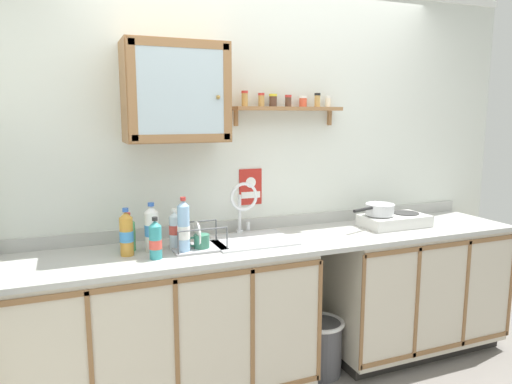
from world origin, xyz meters
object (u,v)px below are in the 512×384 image
(hot_plate_stove, at_px, (394,220))
(trash_bin, at_px, (320,346))
(bottle_opaque_white_3, at_px, (152,229))
(bottle_juice_amber_2, at_px, (126,234))
(mug, at_px, (201,242))
(bottle_water_clear_1, at_px, (175,230))
(warning_sign, at_px, (251,187))
(sink, at_px, (250,244))
(bottle_water_blue_4, at_px, (184,228))
(bottle_soda_green_5, at_px, (128,233))
(wall_cabinet, at_px, (176,93))
(saucepan, at_px, (379,209))
(bottle_detergent_teal_0, at_px, (155,240))
(dish_rack, at_px, (197,243))

(hot_plate_stove, xyz_separation_m, trash_bin, (-0.62, -0.09, -0.78))
(bottle_opaque_white_3, bearing_deg, bottle_juice_amber_2, -171.04)
(trash_bin, bearing_deg, mug, 177.93)
(bottle_water_clear_1, distance_m, bottle_juice_amber_2, 0.28)
(warning_sign, bearing_deg, hot_plate_stove, -16.53)
(sink, xyz_separation_m, bottle_water_blue_4, (-0.45, -0.11, 0.16))
(bottle_soda_green_5, height_order, wall_cabinet, wall_cabinet)
(mug, bearing_deg, bottle_soda_green_5, 159.23)
(saucepan, bearing_deg, bottle_juice_amber_2, -179.08)
(sink, relative_size, bottle_opaque_white_3, 1.76)
(sink, xyz_separation_m, bottle_juice_amber_2, (-0.75, -0.04, 0.14))
(bottle_detergent_teal_0, bearing_deg, wall_cabinet, 54.68)
(saucepan, height_order, trash_bin, saucepan)
(mug, distance_m, wall_cabinet, 0.88)
(sink, bearing_deg, trash_bin, -13.95)
(hot_plate_stove, xyz_separation_m, dish_rack, (-1.43, -0.03, -0.01))
(warning_sign, distance_m, trash_bin, 1.15)
(bottle_water_clear_1, distance_m, bottle_soda_green_5, 0.26)
(bottle_juice_amber_2, distance_m, warning_sign, 0.92)
(sink, distance_m, trash_bin, 0.85)
(sink, bearing_deg, bottle_water_blue_4, -166.07)
(mug, bearing_deg, saucepan, 3.35)
(bottle_water_clear_1, xyz_separation_m, wall_cabinet, (0.05, 0.12, 0.79))
(bottle_juice_amber_2, xyz_separation_m, bottle_soda_green_5, (0.02, 0.10, -0.02))
(bottle_juice_amber_2, bearing_deg, warning_sign, 19.19)
(wall_cabinet, bearing_deg, bottle_detergent_teal_0, -125.32)
(sink, height_order, bottle_detergent_teal_0, sink)
(bottle_water_blue_4, xyz_separation_m, mug, (0.11, 0.03, -0.10))
(sink, distance_m, bottle_water_blue_4, 0.49)
(bottle_water_clear_1, distance_m, bottle_water_blue_4, 0.12)
(wall_cabinet, xyz_separation_m, trash_bin, (0.87, -0.23, -1.63))
(bottle_detergent_teal_0, relative_size, dish_rack, 0.75)
(bottle_water_blue_4, bearing_deg, saucepan, 4.18)
(dish_rack, bearing_deg, warning_sign, 34.66)
(warning_sign, bearing_deg, bottle_detergent_teal_0, -149.80)
(saucepan, height_order, bottle_water_blue_4, bottle_water_blue_4)
(trash_bin, bearing_deg, bottle_soda_green_5, 171.49)
(dish_rack, bearing_deg, bottle_water_blue_4, -149.01)
(wall_cabinet, bearing_deg, dish_rack, -71.15)
(bottle_water_blue_4, distance_m, dish_rack, 0.15)
(warning_sign, bearing_deg, bottle_water_clear_1, -155.48)
(bottle_juice_amber_2, xyz_separation_m, mug, (0.41, -0.05, -0.08))
(bottle_water_blue_4, relative_size, bottle_soda_green_5, 1.45)
(hot_plate_stove, bearing_deg, bottle_water_blue_4, -176.80)
(dish_rack, relative_size, trash_bin, 0.83)
(bottle_water_clear_1, relative_size, trash_bin, 0.65)
(trash_bin, bearing_deg, bottle_opaque_white_3, 174.63)
(bottle_water_clear_1, height_order, bottle_juice_amber_2, bottle_juice_amber_2)
(bottle_juice_amber_2, relative_size, mug, 2.11)
(sink, height_order, bottle_juice_amber_2, sink)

